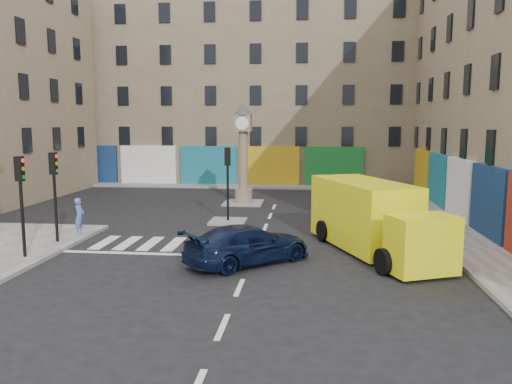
% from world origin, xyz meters
% --- Properties ---
extents(ground, '(120.00, 120.00, 0.00)m').
position_xyz_m(ground, '(0.00, 0.00, 0.00)').
color(ground, black).
rests_on(ground, ground).
extents(sidewalk_right, '(2.60, 30.00, 0.15)m').
position_xyz_m(sidewalk_right, '(8.70, 10.00, 0.07)').
color(sidewalk_right, gray).
rests_on(sidewalk_right, ground).
extents(sidewalk_far, '(32.00, 2.40, 0.15)m').
position_xyz_m(sidewalk_far, '(-4.00, 22.20, 0.07)').
color(sidewalk_far, gray).
rests_on(sidewalk_far, ground).
extents(island_near, '(1.80, 1.80, 0.12)m').
position_xyz_m(island_near, '(-2.00, 8.00, 0.06)').
color(island_near, gray).
rests_on(island_near, ground).
extents(island_far, '(2.40, 2.40, 0.12)m').
position_xyz_m(island_far, '(-2.00, 14.00, 0.06)').
color(island_far, gray).
rests_on(island_far, ground).
extents(building_far, '(32.00, 10.00, 17.00)m').
position_xyz_m(building_far, '(-4.00, 28.00, 8.50)').
color(building_far, '#7D6E53').
rests_on(building_far, ground).
extents(traffic_light_left_near, '(0.28, 0.22, 3.70)m').
position_xyz_m(traffic_light_left_near, '(-8.30, 0.20, 2.62)').
color(traffic_light_left_near, black).
rests_on(traffic_light_left_near, sidewalk_left).
extents(traffic_light_left_far, '(0.28, 0.22, 3.70)m').
position_xyz_m(traffic_light_left_far, '(-8.30, 2.60, 2.62)').
color(traffic_light_left_far, black).
rests_on(traffic_light_left_far, sidewalk_left).
extents(traffic_light_island, '(0.28, 0.22, 3.70)m').
position_xyz_m(traffic_light_island, '(-2.00, 8.00, 2.59)').
color(traffic_light_island, black).
rests_on(traffic_light_island, island_near).
extents(clock_pillar, '(1.20, 1.20, 6.10)m').
position_xyz_m(clock_pillar, '(-2.00, 14.00, 3.55)').
color(clock_pillar, '#887859').
rests_on(clock_pillar, island_far).
extents(navy_sedan, '(4.91, 4.66, 1.40)m').
position_xyz_m(navy_sedan, '(-0.08, 0.73, 0.70)').
color(navy_sedan, black).
rests_on(navy_sedan, ground).
extents(yellow_van, '(4.87, 7.75, 2.72)m').
position_xyz_m(yellow_van, '(4.56, 2.90, 1.35)').
color(yellow_van, yellow).
rests_on(yellow_van, ground).
extents(pedestrian_blue, '(0.43, 0.61, 1.61)m').
position_xyz_m(pedestrian_blue, '(-8.00, 4.06, 0.95)').
color(pedestrian_blue, '#5270BC').
rests_on(pedestrian_blue, sidewalk_left).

